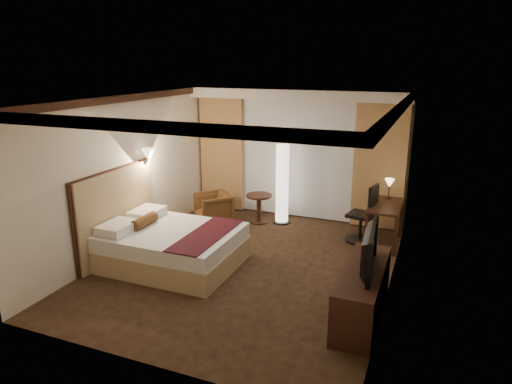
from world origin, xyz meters
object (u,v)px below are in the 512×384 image
at_px(side_table, 259,209).
at_px(bed, 173,247).
at_px(desk, 384,224).
at_px(dresser, 362,292).
at_px(office_chair, 361,213).
at_px(armchair, 213,207).
at_px(television, 363,245).
at_px(floor_lamp, 282,184).

bearing_deg(side_table, bed, -102.92).
distance_m(desk, dresser, 2.65).
bearing_deg(office_chair, side_table, -175.11).
bearing_deg(armchair, dresser, 8.45).
relative_size(side_table, television, 0.53).
xyz_separation_m(bed, floor_lamp, (1.00, 2.58, 0.52)).
height_order(office_chair, dresser, office_chair).
relative_size(desk, television, 0.98).
relative_size(armchair, television, 0.61).
relative_size(bed, armchair, 3.04).
relative_size(floor_lamp, television, 1.46).
xyz_separation_m(floor_lamp, office_chair, (1.68, -0.41, -0.27)).
bearing_deg(office_chair, armchair, -165.85).
bearing_deg(television, office_chair, 5.36).
bearing_deg(desk, dresser, -88.92).
distance_m(armchair, desk, 3.41).
distance_m(desk, office_chair, 0.45).
height_order(bed, desk, desk).
distance_m(desk, television, 2.73).
bearing_deg(office_chair, television, -68.64).
relative_size(bed, desk, 1.89).
bearing_deg(dresser, bed, 172.05).
bearing_deg(floor_lamp, office_chair, -13.83).
distance_m(bed, dresser, 3.17).
bearing_deg(office_chair, desk, 18.88).
distance_m(armchair, dresser, 4.25).
bearing_deg(side_table, office_chair, -7.06).
distance_m(armchair, television, 4.28).
height_order(armchair, dresser, armchair).
height_order(bed, dresser, dresser).
xyz_separation_m(office_chair, dresser, (0.46, -2.60, -0.22)).
distance_m(side_table, office_chair, 2.16).
relative_size(side_table, dresser, 0.34).
bearing_deg(side_table, television, -48.27).
height_order(side_table, floor_lamp, floor_lamp).
height_order(desk, dresser, desk).
distance_m(bed, desk, 3.80).
xyz_separation_m(side_table, office_chair, (2.12, -0.26, 0.26)).
xyz_separation_m(desk, television, (0.02, -2.65, 0.63)).
distance_m(bed, office_chair, 3.46).
bearing_deg(floor_lamp, desk, -9.86).
xyz_separation_m(side_table, television, (2.56, -2.87, 0.70)).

